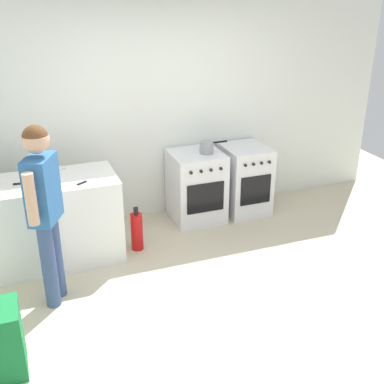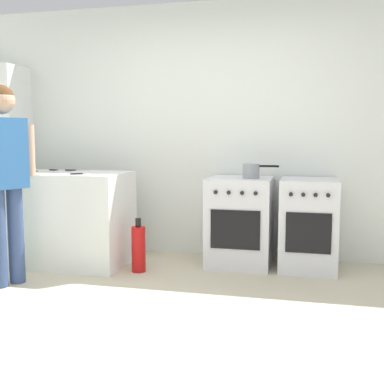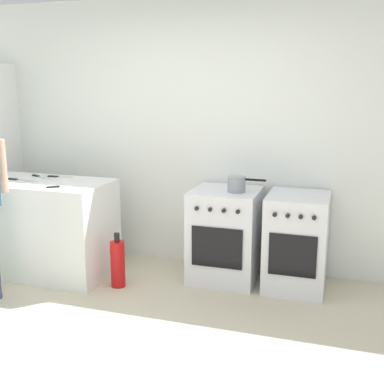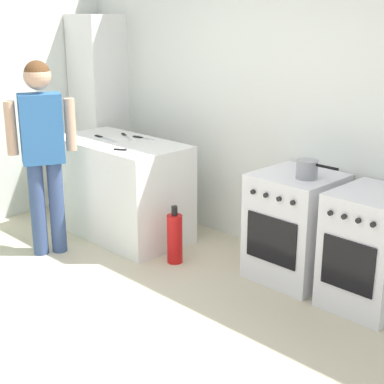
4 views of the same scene
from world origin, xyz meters
The scene contains 12 objects.
ground_plane centered at (0.00, 0.00, 0.00)m, with size 8.00×8.00×0.00m, color beige.
back_wall centered at (0.00, 1.95, 1.30)m, with size 6.00×0.10×2.60m, color silver.
counter_unit centered at (-1.35, 1.20, 0.45)m, with size 1.30×0.70×0.90m, color white.
oven_left centered at (0.35, 1.58, 0.43)m, with size 0.61×0.62×0.85m.
oven_right centered at (1.00, 1.58, 0.43)m, with size 0.52×0.62×0.85m.
pot centered at (0.46, 1.53, 0.92)m, with size 0.34×0.16×0.14m.
knife_utility centered at (-1.29, 1.43, 0.90)m, with size 0.25×0.06×0.01m.
knife_bread centered at (-1.53, 1.17, 0.90)m, with size 0.35×0.06×0.01m.
knife_carving centered at (-1.45, 1.36, 0.90)m, with size 0.31×0.17×0.01m.
knife_paring centered at (-1.04, 1.00, 0.91)m, with size 0.19×0.13×0.01m.
person centered at (-1.45, 0.47, 1.00)m, with size 0.33×0.52×1.66m.
fire_extinguisher centered at (-0.52, 1.10, 0.22)m, with size 0.13×0.13×0.50m.
Camera 1 is at (-1.56, -3.41, 2.70)m, focal length 45.00 mm.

